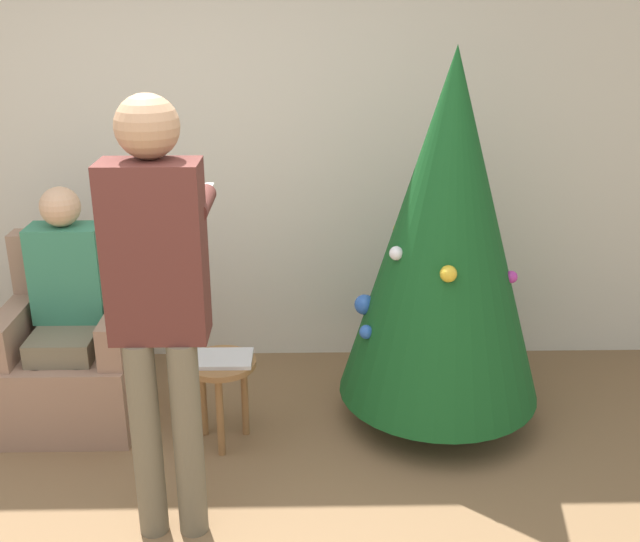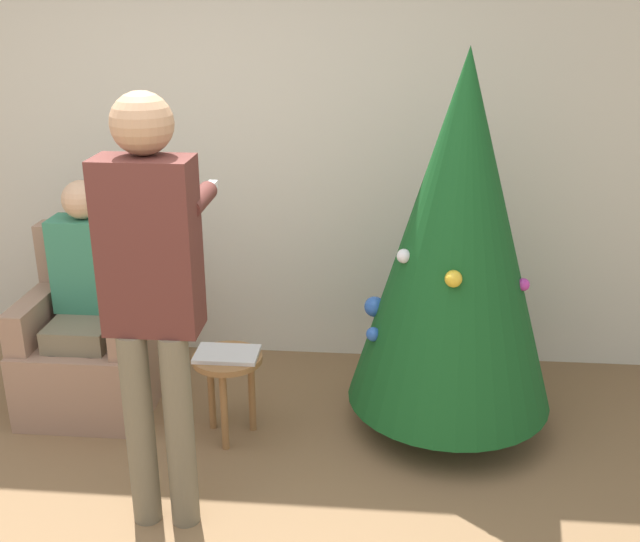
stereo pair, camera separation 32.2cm
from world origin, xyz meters
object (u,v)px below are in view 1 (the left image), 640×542
object	(u,v)px
armchair	(76,356)
christmas_tree	(446,231)
side_stool	(221,376)
person_seated	(67,299)
person_standing	(158,287)

from	to	relation	value
armchair	christmas_tree	bearing A→B (deg)	-2.56
side_stool	person_seated	bearing A→B (deg)	161.90
armchair	side_stool	distance (m)	0.84
christmas_tree	person_seated	distance (m)	1.93
armchair	side_stool	size ratio (longest dim) A/B	2.12
christmas_tree	person_seated	bearing A→B (deg)	178.22
armchair	person_seated	world-z (taller)	person_seated
christmas_tree	armchair	bearing A→B (deg)	177.44
armchair	person_standing	distance (m)	1.33
armchair	person_seated	xyz separation A→B (m)	(0.00, -0.03, 0.34)
christmas_tree	armchair	distance (m)	2.02
person_standing	side_stool	xyz separation A→B (m)	(0.14, 0.61, -0.71)
armchair	person_standing	size ratio (longest dim) A/B	0.53
person_seated	side_stool	world-z (taller)	person_seated
armchair	person_standing	xyz separation A→B (m)	(0.65, -0.89, 0.74)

